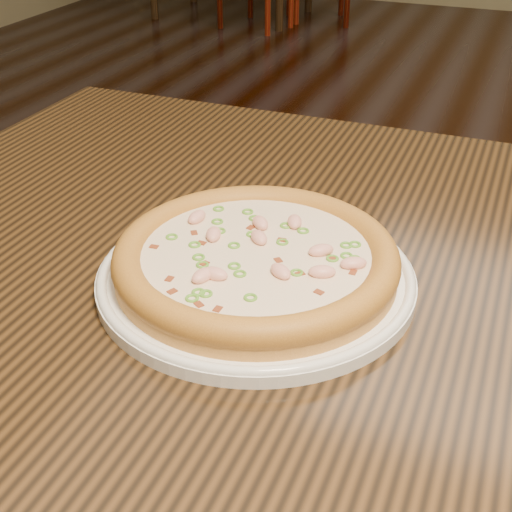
% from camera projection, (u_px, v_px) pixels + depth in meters
% --- Properties ---
extents(hero_table, '(1.20, 0.80, 0.75)m').
position_uv_depth(hero_table, '(384.00, 364.00, 0.72)').
color(hero_table, black).
rests_on(hero_table, ground).
extents(plate, '(0.30, 0.30, 0.02)m').
position_uv_depth(plate, '(256.00, 275.00, 0.67)').
color(plate, white).
rests_on(plate, hero_table).
extents(pizza, '(0.26, 0.26, 0.03)m').
position_uv_depth(pizza, '(256.00, 259.00, 0.66)').
color(pizza, tan).
rests_on(pizza, plate).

